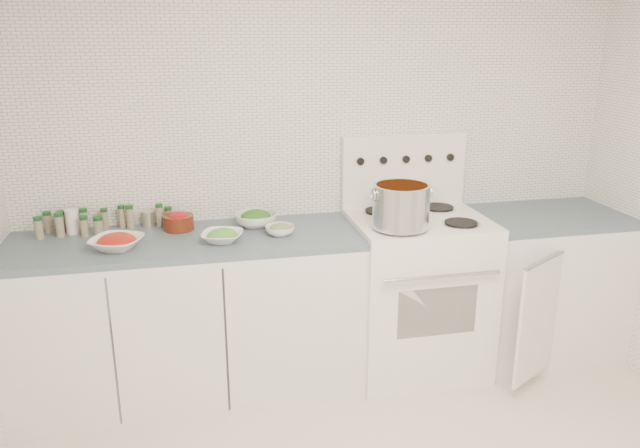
{
  "coord_description": "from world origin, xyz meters",
  "views": [
    {
      "loc": [
        -0.79,
        -2.0,
        1.96
      ],
      "look_at": [
        -0.1,
        1.14,
        0.95
      ],
      "focal_mm": 35.0,
      "sensor_mm": 36.0,
      "label": 1
    }
  ],
  "objects_px": {
    "stove": "(415,288)",
    "stock_pot": "(401,204)",
    "bowl_tomato": "(117,242)",
    "bowl_snowpea": "(222,236)"
  },
  "relations": [
    {
      "from": "bowl_tomato",
      "to": "bowl_snowpea",
      "type": "xyz_separation_m",
      "value": [
        0.52,
        0.0,
        -0.01
      ]
    },
    {
      "from": "stock_pot",
      "to": "bowl_tomato",
      "type": "distance_m",
      "value": 1.47
    },
    {
      "from": "stove",
      "to": "bowl_tomato",
      "type": "height_order",
      "value": "stove"
    },
    {
      "from": "stock_pot",
      "to": "bowl_snowpea",
      "type": "distance_m",
      "value": 0.95
    },
    {
      "from": "stock_pot",
      "to": "bowl_snowpea",
      "type": "xyz_separation_m",
      "value": [
        -0.94,
        0.09,
        -0.14
      ]
    },
    {
      "from": "stove",
      "to": "stock_pot",
      "type": "relative_size",
      "value": 4.22
    },
    {
      "from": "stock_pot",
      "to": "bowl_snowpea",
      "type": "relative_size",
      "value": 1.23
    },
    {
      "from": "stove",
      "to": "bowl_snowpea",
      "type": "relative_size",
      "value": 5.2
    },
    {
      "from": "stock_pot",
      "to": "bowl_tomato",
      "type": "xyz_separation_m",
      "value": [
        -1.46,
        0.09,
        -0.14
      ]
    },
    {
      "from": "stock_pot",
      "to": "bowl_tomato",
      "type": "relative_size",
      "value": 0.98
    }
  ]
}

